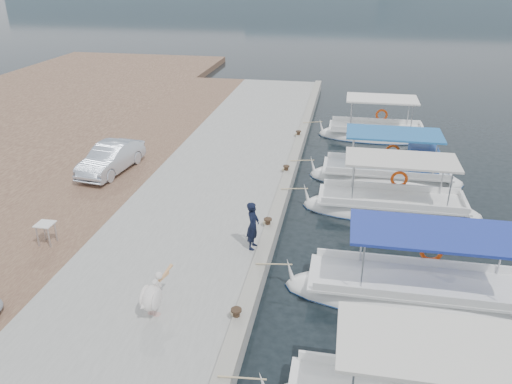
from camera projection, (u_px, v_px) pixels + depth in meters
ground at (271, 264)px, 16.02m from camera, size 400.00×400.00×0.00m
concrete_quay at (219, 187)px, 20.88m from camera, size 6.00×40.00×0.50m
quay_curb at (285, 185)px, 20.29m from camera, size 0.44×40.00×0.12m
cobblestone_strip at (107, 179)px, 21.70m from camera, size 4.00×40.00×0.50m
fishing_caique_b at (421, 296)px, 14.26m from camera, size 7.87×2.25×2.83m
fishing_caique_c at (391, 209)px, 19.27m from camera, size 6.81×2.17×2.83m
fishing_caique_d at (388, 177)px, 22.05m from camera, size 6.70×2.31×2.83m
fishing_caique_e at (375, 135)px, 27.55m from camera, size 6.25×2.35×2.83m
mooring_bollards at (268, 222)px, 17.13m from camera, size 0.28×20.28×0.33m
pelican at (152, 296)px, 12.72m from camera, size 0.65×1.39×1.07m
fisherman at (253, 226)px, 15.64m from camera, size 0.43×0.61×1.59m
parked_car at (111, 158)px, 21.56m from camera, size 1.74×3.89×1.24m
folding_table at (46, 229)px, 15.98m from camera, size 0.55×0.55×0.73m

